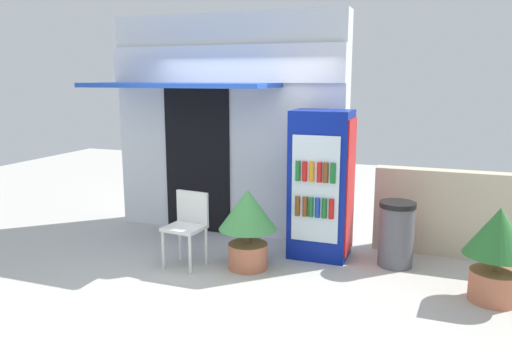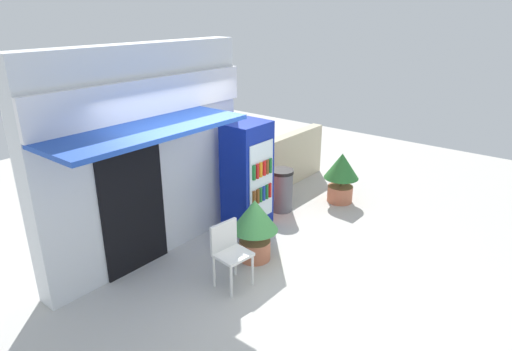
% 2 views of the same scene
% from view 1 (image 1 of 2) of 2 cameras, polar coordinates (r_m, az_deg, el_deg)
% --- Properties ---
extents(ground, '(16.00, 16.00, 0.00)m').
position_cam_1_polar(ground, '(6.06, -5.96, -10.60)').
color(ground, beige).
extents(storefront_building, '(3.43, 1.33, 3.10)m').
position_cam_1_polar(storefront_building, '(7.21, -3.48, 5.98)').
color(storefront_building, silver).
rests_on(storefront_building, ground).
extents(drink_cooler, '(0.74, 0.63, 1.85)m').
position_cam_1_polar(drink_cooler, '(6.27, 7.44, -1.05)').
color(drink_cooler, navy).
rests_on(drink_cooler, ground).
extents(plastic_chair, '(0.48, 0.45, 0.89)m').
position_cam_1_polar(plastic_chair, '(6.07, -7.76, -5.27)').
color(plastic_chair, silver).
rests_on(plastic_chair, ground).
extents(potted_plant_near_shop, '(0.69, 0.69, 0.95)m').
position_cam_1_polar(potted_plant_near_shop, '(5.89, -0.94, -5.12)').
color(potted_plant_near_shop, '#BC6B4C').
rests_on(potted_plant_near_shop, ground).
extents(potted_plant_curbside, '(0.66, 0.66, 0.98)m').
position_cam_1_polar(potted_plant_curbside, '(5.58, 25.78, -7.23)').
color(potted_plant_curbside, '#BC6B4C').
rests_on(potted_plant_curbside, ground).
extents(trash_bin, '(0.43, 0.43, 0.79)m').
position_cam_1_polar(trash_bin, '(6.25, 15.66, -6.42)').
color(trash_bin, '#595960').
rests_on(trash_bin, ground).
extents(stone_boundary_wall, '(2.59, 0.23, 1.09)m').
position_cam_1_polar(stone_boundary_wall, '(6.83, 24.25, -4.20)').
color(stone_boundary_wall, beige).
rests_on(stone_boundary_wall, ground).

